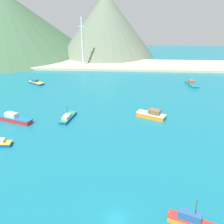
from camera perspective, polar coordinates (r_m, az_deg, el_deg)
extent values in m
cube|color=#146B7F|center=(77.35, 1.78, -5.24)|extent=(260.00, 280.00, 0.50)
cube|color=#14478C|center=(124.93, -15.13, 5.70)|extent=(7.24, 6.04, 0.73)
cube|color=gold|center=(124.80, -15.15, 5.91)|extent=(7.38, 6.16, 0.20)
cube|color=#28568C|center=(125.29, -15.43, 6.24)|extent=(3.37, 3.14, 1.05)
cylinder|color=#4C3823|center=(122.27, -14.25, 5.84)|extent=(0.45, 0.36, 1.00)
cube|color=red|center=(90.46, -19.07, -1.52)|extent=(11.23, 6.19, 1.26)
cube|color=#1E669E|center=(90.17, -19.13, -1.10)|extent=(11.46, 6.31, 0.20)
cube|color=beige|center=(90.76, -19.84, -0.53)|extent=(4.26, 3.17, 1.26)
cube|color=#14478C|center=(88.40, -8.92, -1.21)|extent=(3.95, 9.09, 0.76)
cube|color=#238C5B|center=(88.20, -8.94, -0.92)|extent=(4.03, 9.27, 0.20)
cube|color=beige|center=(87.07, -9.25, -0.90)|extent=(2.40, 3.99, 0.86)
cylinder|color=#4C3823|center=(86.98, -9.13, 0.36)|extent=(0.16, 0.16, 2.69)
cube|color=orange|center=(88.96, 7.93, -0.79)|extent=(9.33, 6.51, 1.29)
cube|color=white|center=(88.66, 7.95, -0.35)|extent=(9.52, 6.64, 0.20)
cube|color=brown|center=(87.98, 8.66, 0.00)|extent=(4.19, 3.53, 1.47)
cube|color=red|center=(52.78, 16.82, -20.65)|extent=(9.74, 5.70, 0.20)
cube|color=#28568C|center=(52.29, 15.58, -19.71)|extent=(4.26, 2.97, 1.48)
cylinder|color=#4C3823|center=(50.77, 16.79, -18.07)|extent=(0.13, 0.13, 2.95)
cube|color=beige|center=(77.87, -21.75, -5.43)|extent=(2.03, 1.86, 0.92)
cube|color=#198466|center=(123.16, 15.97, 5.36)|extent=(4.15, 9.21, 0.74)
cube|color=#1E669E|center=(123.02, 16.00, 5.56)|extent=(4.23, 9.40, 0.20)
cube|color=brown|center=(123.80, 15.85, 6.03)|extent=(2.48, 2.80, 1.17)
cylinder|color=#4C3823|center=(119.36, 16.68, 5.15)|extent=(0.19, 0.48, 1.02)
cube|color=#C6B793|center=(150.27, 2.69, 9.55)|extent=(247.00, 22.19, 1.20)
cone|color=#3D6042|center=(192.06, -21.19, 16.73)|extent=(100.99, 100.99, 38.03)
cone|color=#60705B|center=(175.12, -1.15, 17.39)|extent=(57.37, 57.37, 36.19)
cylinder|color=silver|center=(146.91, -6.06, 13.86)|extent=(0.97, 0.97, 25.00)
cylinder|color=silver|center=(145.79, -6.20, 16.96)|extent=(2.50, 0.49, 0.49)
cylinder|color=silver|center=(146.44, -6.11, 15.02)|extent=(0.49, 2.00, 0.49)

